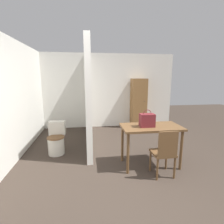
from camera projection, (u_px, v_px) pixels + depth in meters
The scene contains 9 objects.
ground_plane at pixel (127, 202), 2.44m from camera, with size 16.00×16.00×0.00m, color #382D26.
wall_back at pixel (102, 91), 6.02m from camera, with size 4.97×0.12×2.50m.
wall_left at pixel (16, 99), 3.80m from camera, with size 0.12×4.88×2.50m.
partition_wall at pixel (88, 95), 4.56m from camera, with size 0.12×2.75×2.50m.
dining_table at pixel (151, 131), 3.35m from camera, with size 1.13×0.62×0.80m.
wooden_chair at pixel (164, 152), 2.99m from camera, with size 0.38×0.38×0.86m.
toilet at pixel (56, 140), 3.99m from camera, with size 0.38×0.53×0.70m.
handbag at pixel (147, 120), 3.26m from camera, with size 0.27×0.17×0.33m.
wooden_cabinet at pixel (138, 103), 6.01m from camera, with size 0.51×0.41×1.67m.
Camera 1 is at (-0.52, -2.09, 1.71)m, focal length 28.00 mm.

